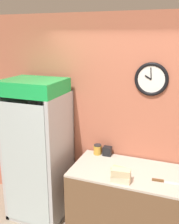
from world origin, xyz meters
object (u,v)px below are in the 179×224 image
Objects in this scene: sandwich_flat_left at (120,171)px; napkin_dispenser at (107,151)px; condiment_jar at (98,149)px; beverage_cooler at (40,142)px; sandwich_stack_bottom at (121,179)px; chefs_knife at (164,181)px; sandwich_stack_middle at (121,173)px.

napkin_dispenser reaches higher than sandwich_flat_left.
sandwich_flat_left is at bearing -45.07° from condiment_jar.
sandwich_flat_left is (1.15, -0.19, -0.10)m from beverage_cooler.
sandwich_stack_bottom is at bearing -16.40° from beverage_cooler.
beverage_cooler is 0.91m from napkin_dispenser.
beverage_cooler is 0.78m from condiment_jar.
condiment_jar is (-0.90, 0.41, 0.06)m from chefs_knife.
sandwich_stack_bottom is 1.08× the size of sandwich_flat_left.
napkin_dispenser is at bearing 119.51° from sandwich_stack_bottom.
sandwich_flat_left is (-0.05, 0.17, -0.08)m from sandwich_stack_middle.
sandwich_flat_left is 0.49m from chefs_knife.
condiment_jar reaches higher than chefs_knife.
chefs_knife is 0.99m from condiment_jar.
sandwich_stack_bottom is at bearing -158.66° from chefs_knife.
condiment_jar reaches higher than napkin_dispenser.
condiment_jar reaches higher than sandwich_stack_bottom.
condiment_jar is at bearing 134.93° from sandwich_flat_left.
sandwich_stack_middle is 0.48m from chefs_knife.
beverage_cooler reaches higher than condiment_jar.
beverage_cooler reaches higher than sandwich_flat_left.
chefs_knife is at bearing 21.34° from sandwich_stack_bottom.
beverage_cooler is at bearing 173.55° from chefs_knife.
sandwich_stack_middle is 1.10× the size of sandwich_flat_left.
chefs_knife is at bearing 21.34° from sandwich_stack_middle.
condiment_jar is at bearing -176.32° from napkin_dispenser.
condiment_jar is at bearing 128.86° from sandwich_stack_middle.
condiment_jar is (-0.41, 0.41, 0.03)m from sandwich_flat_left.
beverage_cooler is at bearing 163.60° from sandwich_stack_bottom.
sandwich_stack_middle is 1.60× the size of condiment_jar.
sandwich_stack_middle is 1.79× the size of napkin_dispenser.
condiment_jar reaches higher than sandwich_flat_left.
sandwich_stack_middle reaches higher than sandwich_flat_left.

